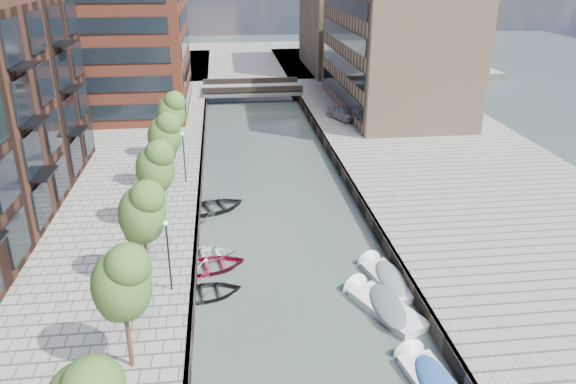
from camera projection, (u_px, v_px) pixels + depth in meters
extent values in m
plane|color=#38473F|center=(275.00, 189.00, 46.33)|extent=(300.00, 300.00, 0.00)
cube|color=gray|center=(461.00, 175.00, 47.88)|extent=(20.00, 140.00, 1.00)
cube|color=#332823|center=(200.00, 187.00, 45.47)|extent=(0.25, 140.00, 1.00)
cube|color=#332823|center=(348.00, 180.00, 46.80)|extent=(0.25, 140.00, 1.00)
cube|color=gray|center=(243.00, 61.00, 101.09)|extent=(80.00, 40.00, 1.00)
cube|color=tan|center=(393.00, 48.00, 65.13)|extent=(12.00, 25.00, 14.00)
cube|color=tan|center=(346.00, 17.00, 88.56)|extent=(12.00, 20.00, 16.00)
cube|color=gray|center=(252.00, 90.00, 75.13)|extent=(13.00, 6.00, 0.60)
cube|color=#332823|center=(253.00, 90.00, 72.34)|extent=(13.00, 0.40, 0.80)
cube|color=#332823|center=(250.00, 81.00, 77.47)|extent=(13.00, 0.40, 0.80)
cylinder|color=#382619|center=(128.00, 335.00, 24.24)|extent=(0.20, 0.20, 3.20)
ellipsoid|color=#335B22|center=(121.00, 281.00, 23.19)|extent=(2.50, 2.50, 3.25)
cylinder|color=#382619|center=(147.00, 256.00, 30.65)|extent=(0.20, 0.20, 3.20)
ellipsoid|color=#335B22|center=(142.00, 211.00, 29.60)|extent=(2.50, 2.50, 3.25)
cylinder|color=#382619|center=(159.00, 204.00, 37.07)|extent=(0.20, 0.20, 3.20)
ellipsoid|color=#335B22|center=(155.00, 166.00, 36.01)|extent=(2.50, 2.50, 3.25)
cylinder|color=#382619|center=(167.00, 168.00, 43.48)|extent=(0.20, 0.20, 3.20)
ellipsoid|color=#335B22|center=(164.00, 134.00, 42.43)|extent=(2.50, 2.50, 3.25)
cylinder|color=#382619|center=(173.00, 141.00, 49.89)|extent=(0.20, 0.20, 3.20)
ellipsoid|color=#335B22|center=(171.00, 111.00, 48.84)|extent=(2.50, 2.50, 3.25)
cylinder|color=black|center=(169.00, 257.00, 29.73)|extent=(0.10, 0.10, 4.00)
sphere|color=#FFF2CC|center=(166.00, 223.00, 28.95)|extent=(0.24, 0.24, 0.24)
cylinder|color=black|center=(184.00, 158.00, 44.38)|extent=(0.10, 0.10, 4.00)
sphere|color=#FFF2CC|center=(182.00, 134.00, 43.61)|extent=(0.24, 0.24, 0.24)
imported|color=black|center=(206.00, 296.00, 31.68)|extent=(4.60, 3.64, 0.86)
imported|color=maroon|center=(211.00, 269.00, 34.42)|extent=(5.06, 4.10, 0.92)
imported|color=white|center=(207.00, 258.00, 35.70)|extent=(4.91, 4.15, 0.87)
imported|color=#242527|center=(213.00, 211.00, 42.37)|extent=(6.02, 5.25, 1.04)
cube|color=white|center=(387.00, 312.00, 30.16)|extent=(3.54, 5.02, 0.67)
cube|color=white|center=(388.00, 306.00, 30.02)|extent=(3.66, 5.14, 0.10)
cone|color=white|center=(360.00, 291.00, 32.00)|extent=(1.97, 1.56, 1.74)
ellipsoid|color=#515558|center=(388.00, 306.00, 30.00)|extent=(3.28, 4.60, 0.57)
cone|color=white|center=(413.00, 359.00, 26.58)|extent=(1.75, 1.12, 1.63)
cube|color=silver|center=(391.00, 283.00, 32.82)|extent=(2.68, 4.67, 0.62)
cube|color=silver|center=(391.00, 279.00, 32.69)|extent=(2.77, 4.78, 0.10)
cone|color=silver|center=(372.00, 265.00, 34.69)|extent=(1.79, 1.24, 1.63)
ellipsoid|color=slate|center=(391.00, 278.00, 32.67)|extent=(2.49, 4.27, 0.54)
imported|color=#B2B2B7|center=(342.00, 113.00, 62.26)|extent=(3.25, 4.67, 1.48)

